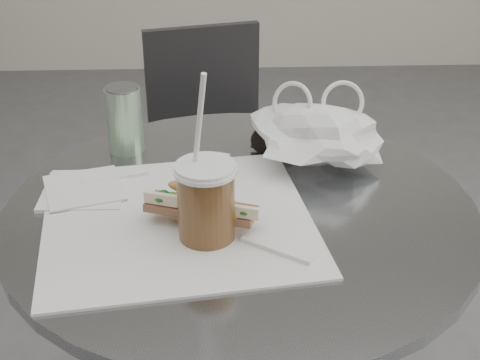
{
  "coord_description": "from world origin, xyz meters",
  "views": [
    {
      "loc": [
        -0.04,
        -0.72,
        1.29
      ],
      "look_at": [
        -0.0,
        0.19,
        0.79
      ],
      "focal_mm": 50.0,
      "sensor_mm": 36.0,
      "label": 1
    }
  ],
  "objects_px": {
    "chair_far": "(218,189)",
    "banh_mi": "(201,205)",
    "drink_can": "(125,119)",
    "iced_coffee": "(206,201)",
    "cafe_table": "(241,335)",
    "sunglasses": "(280,140)"
  },
  "relations": [
    {
      "from": "banh_mi",
      "to": "chair_far",
      "type": "bearing_deg",
      "value": 107.07
    },
    {
      "from": "iced_coffee",
      "to": "sunglasses",
      "type": "xyz_separation_m",
      "value": [
        0.14,
        0.29,
        -0.04
      ]
    },
    {
      "from": "chair_far",
      "to": "iced_coffee",
      "type": "distance_m",
      "value": 0.95
    },
    {
      "from": "chair_far",
      "to": "drink_can",
      "type": "relative_size",
      "value": 6.28
    },
    {
      "from": "chair_far",
      "to": "sunglasses",
      "type": "distance_m",
      "value": 0.69
    },
    {
      "from": "sunglasses",
      "to": "cafe_table",
      "type": "bearing_deg",
      "value": -122.68
    },
    {
      "from": "cafe_table",
      "to": "sunglasses",
      "type": "relative_size",
      "value": 6.62
    },
    {
      "from": "chair_far",
      "to": "banh_mi",
      "type": "relative_size",
      "value": 3.55
    },
    {
      "from": "cafe_table",
      "to": "drink_can",
      "type": "height_order",
      "value": "drink_can"
    },
    {
      "from": "chair_far",
      "to": "iced_coffee",
      "type": "height_order",
      "value": "iced_coffee"
    },
    {
      "from": "drink_can",
      "to": "chair_far",
      "type": "bearing_deg",
      "value": 72.07
    },
    {
      "from": "chair_far",
      "to": "banh_mi",
      "type": "height_order",
      "value": "banh_mi"
    },
    {
      "from": "chair_far",
      "to": "drink_can",
      "type": "distance_m",
      "value": 0.71
    },
    {
      "from": "banh_mi",
      "to": "iced_coffee",
      "type": "distance_m",
      "value": 0.04
    },
    {
      "from": "iced_coffee",
      "to": "drink_can",
      "type": "xyz_separation_m",
      "value": [
        -0.15,
        0.31,
        -0.0
      ]
    },
    {
      "from": "iced_coffee",
      "to": "banh_mi",
      "type": "bearing_deg",
      "value": 103.93
    },
    {
      "from": "iced_coffee",
      "to": "drink_can",
      "type": "height_order",
      "value": "iced_coffee"
    },
    {
      "from": "chair_far",
      "to": "drink_can",
      "type": "bearing_deg",
      "value": 57.9
    },
    {
      "from": "banh_mi",
      "to": "iced_coffee",
      "type": "height_order",
      "value": "iced_coffee"
    },
    {
      "from": "iced_coffee",
      "to": "cafe_table",
      "type": "bearing_deg",
      "value": 60.21
    },
    {
      "from": "cafe_table",
      "to": "chair_far",
      "type": "height_order",
      "value": "chair_far"
    },
    {
      "from": "cafe_table",
      "to": "drink_can",
      "type": "xyz_separation_m",
      "value": [
        -0.2,
        0.21,
        0.34
      ]
    }
  ]
}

